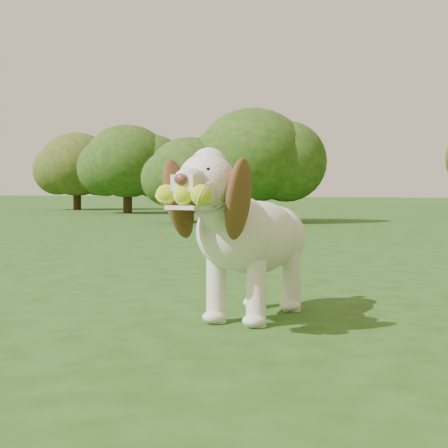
% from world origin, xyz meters
% --- Properties ---
extents(ground, '(80.00, 80.00, 0.00)m').
position_xyz_m(ground, '(0.00, 0.00, 0.00)').
color(ground, '#1E4112').
rests_on(ground, ground).
extents(dog, '(0.40, 1.12, 0.73)m').
position_xyz_m(dog, '(0.28, -0.09, 0.39)').
color(dog, white).
rests_on(dog, ground).
extents(shrub_a, '(1.36, 1.36, 1.41)m').
position_xyz_m(shrub_a, '(-3.60, 7.37, 0.83)').
color(shrub_a, '#382314').
rests_on(shrub_a, ground).
extents(shrub_g, '(1.97, 1.97, 2.04)m').
position_xyz_m(shrub_g, '(-9.29, 12.33, 1.20)').
color(shrub_g, '#382314').
rests_on(shrub_g, ground).
extents(shrub_e, '(1.94, 1.94, 2.01)m').
position_xyz_m(shrub_e, '(-6.75, 10.65, 1.18)').
color(shrub_e, '#382314').
rests_on(shrub_e, ground).
extents(shrub_b, '(1.82, 1.82, 1.89)m').
position_xyz_m(shrub_b, '(-2.64, 7.79, 1.11)').
color(shrub_b, '#382314').
rests_on(shrub_b, ground).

